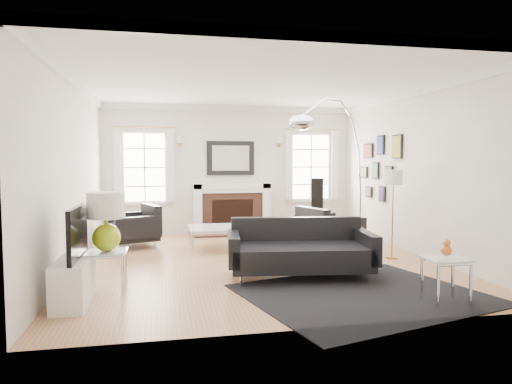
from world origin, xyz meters
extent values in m
plane|color=#A16743|center=(0.00, 0.00, 0.00)|extent=(6.00, 6.00, 0.00)
cube|color=beige|center=(0.00, 3.00, 1.40)|extent=(5.50, 0.04, 2.80)
cube|color=beige|center=(0.00, -3.00, 1.40)|extent=(5.50, 0.04, 2.80)
cube|color=beige|center=(-2.75, 0.00, 1.40)|extent=(0.04, 6.00, 2.80)
cube|color=beige|center=(2.75, 0.00, 1.40)|extent=(0.04, 6.00, 2.80)
cube|color=white|center=(0.00, 0.00, 2.80)|extent=(5.50, 6.00, 0.02)
cube|color=white|center=(0.00, 0.00, 2.74)|extent=(5.50, 6.00, 0.12)
cube|color=white|center=(-0.75, 2.80, 0.55)|extent=(0.18, 0.38, 1.10)
cube|color=white|center=(0.75, 2.80, 0.55)|extent=(0.18, 0.38, 1.10)
cube|color=white|center=(0.00, 2.80, 1.05)|extent=(1.70, 0.38, 0.12)
cube|color=white|center=(0.00, 2.80, 0.95)|extent=(1.50, 0.34, 0.10)
cube|color=brown|center=(0.00, 2.82, 0.45)|extent=(1.30, 0.30, 0.90)
cube|color=black|center=(0.00, 2.72, 0.38)|extent=(0.90, 0.10, 0.76)
cube|color=brown|center=(0.00, 2.55, 0.02)|extent=(1.70, 0.50, 0.04)
cube|color=black|center=(0.00, 2.96, 1.65)|extent=(1.05, 0.06, 0.75)
cube|color=white|center=(0.00, 2.92, 1.65)|extent=(0.82, 0.02, 0.55)
cube|color=white|center=(-1.85, 2.97, 1.45)|extent=(1.00, 0.05, 1.60)
cube|color=white|center=(-1.85, 2.94, 1.45)|extent=(0.84, 0.02, 1.44)
cube|color=white|center=(-2.40, 2.87, 1.50)|extent=(0.14, 0.05, 1.55)
cube|color=white|center=(-1.30, 2.87, 1.50)|extent=(0.14, 0.05, 1.55)
cube|color=white|center=(1.85, 2.97, 1.45)|extent=(1.00, 0.05, 1.60)
cube|color=white|center=(1.85, 2.94, 1.45)|extent=(0.84, 0.02, 1.44)
cube|color=white|center=(1.30, 2.87, 1.50)|extent=(0.14, 0.05, 1.55)
cube|color=white|center=(2.40, 2.87, 1.50)|extent=(0.14, 0.05, 1.55)
cube|color=black|center=(2.72, 0.60, 1.85)|extent=(0.03, 0.34, 0.44)
cube|color=#B09E2E|center=(2.70, 0.60, 1.85)|extent=(0.01, 0.29, 0.39)
cube|color=black|center=(2.72, 1.25, 1.90)|extent=(0.03, 0.28, 0.38)
cube|color=navy|center=(2.70, 1.25, 1.90)|extent=(0.01, 0.23, 0.33)
cube|color=black|center=(2.72, 1.80, 1.80)|extent=(0.03, 0.40, 0.30)
cube|color=#A84C33|center=(2.70, 1.80, 1.80)|extent=(0.01, 0.35, 0.25)
cube|color=black|center=(2.72, 0.90, 1.35)|extent=(0.03, 0.30, 0.30)
cube|color=brown|center=(2.70, 0.90, 1.35)|extent=(0.01, 0.25, 0.25)
cube|color=black|center=(2.72, 1.45, 1.40)|extent=(0.03, 0.26, 0.34)
cube|color=#558E70|center=(2.70, 1.45, 1.40)|extent=(0.01, 0.21, 0.29)
cube|color=black|center=(2.72, 2.00, 1.35)|extent=(0.03, 0.32, 0.24)
cube|color=#A19245|center=(2.70, 2.00, 1.35)|extent=(0.01, 0.27, 0.19)
cube|color=black|center=(2.72, 1.15, 0.95)|extent=(0.03, 0.24, 0.30)
cube|color=#3F2D5B|center=(2.70, 1.15, 0.95)|extent=(0.01, 0.19, 0.25)
cube|color=black|center=(2.72, 1.75, 0.95)|extent=(0.03, 0.28, 0.22)
cube|color=#874E66|center=(2.70, 1.75, 0.95)|extent=(0.01, 0.23, 0.17)
cube|color=white|center=(-2.45, -1.70, 0.25)|extent=(0.35, 1.00, 0.50)
cube|color=black|center=(-2.40, -1.70, 0.80)|extent=(0.05, 1.00, 0.58)
cube|color=black|center=(0.87, -2.07, 0.01)|extent=(3.16, 2.84, 0.01)
cube|color=black|center=(0.38, -1.12, 0.29)|extent=(1.97, 1.11, 0.31)
cube|color=black|center=(0.42, -0.73, 0.52)|extent=(1.88, 0.37, 0.52)
cube|color=black|center=(-0.54, -1.01, 0.42)|extent=(0.25, 0.90, 0.40)
cube|color=black|center=(1.29, -1.24, 0.42)|extent=(0.25, 0.90, 0.40)
cube|color=black|center=(-2.04, 1.60, 0.29)|extent=(1.05, 1.05, 0.31)
cube|color=black|center=(-1.69, 1.72, 0.51)|extent=(0.41, 0.82, 0.51)
cube|color=black|center=(-2.18, 1.98, 0.41)|extent=(0.82, 0.39, 0.39)
cube|color=black|center=(-1.90, 1.21, 0.41)|extent=(0.82, 0.39, 0.39)
cube|color=black|center=(1.41, 0.51, 0.29)|extent=(1.06, 1.06, 0.32)
cube|color=black|center=(1.05, 0.40, 0.53)|extent=(0.39, 0.85, 0.53)
cube|color=black|center=(1.53, 0.11, 0.42)|extent=(0.84, 0.37, 0.40)
cube|color=black|center=(1.28, 0.91, 0.42)|extent=(0.84, 0.37, 0.40)
cube|color=silver|center=(-0.56, 1.02, 0.40)|extent=(0.93, 0.93, 0.02)
cylinder|color=silver|center=(-0.99, 0.59, 0.21)|extent=(0.04, 0.04, 0.41)
cylinder|color=silver|center=(-0.14, 0.59, 0.21)|extent=(0.04, 0.04, 0.41)
cylinder|color=silver|center=(-0.99, 1.44, 0.21)|extent=(0.04, 0.04, 0.41)
cylinder|color=silver|center=(-0.14, 1.44, 0.21)|extent=(0.04, 0.04, 0.41)
cube|color=silver|center=(-2.13, -1.40, 0.51)|extent=(0.47, 0.47, 0.02)
cylinder|color=silver|center=(-2.32, -1.59, 0.26)|extent=(0.04, 0.04, 0.52)
cylinder|color=silver|center=(-1.93, -1.59, 0.26)|extent=(0.04, 0.04, 0.52)
cylinder|color=silver|center=(-2.32, -1.20, 0.26)|extent=(0.04, 0.04, 0.52)
cylinder|color=silver|center=(-1.93, -1.20, 0.26)|extent=(0.04, 0.04, 0.52)
cube|color=silver|center=(1.63, -2.56, 0.51)|extent=(0.47, 0.40, 0.02)
cylinder|color=silver|center=(1.43, -2.72, 0.26)|extent=(0.04, 0.04, 0.52)
cylinder|color=silver|center=(1.82, -2.72, 0.26)|extent=(0.04, 0.04, 0.52)
cylinder|color=silver|center=(1.43, -2.40, 0.26)|extent=(0.04, 0.04, 0.52)
cylinder|color=silver|center=(1.82, -2.40, 0.26)|extent=(0.04, 0.04, 0.52)
sphere|color=#ADC819|center=(-2.13, -1.40, 0.68)|extent=(0.33, 0.33, 0.33)
cylinder|color=#ADC819|center=(-2.13, -1.40, 0.85)|extent=(0.04, 0.04, 0.13)
cylinder|color=white|center=(-2.13, -1.40, 1.07)|extent=(0.44, 0.44, 0.31)
sphere|color=#C05718|center=(1.63, -2.56, 0.60)|extent=(0.12, 0.12, 0.12)
sphere|color=#C05718|center=(1.63, -2.56, 0.69)|extent=(0.09, 0.09, 0.09)
cube|color=silver|center=(2.20, 0.99, 0.11)|extent=(0.29, 0.46, 0.23)
ellipsoid|color=silver|center=(0.60, -0.38, 2.17)|extent=(0.39, 0.39, 0.23)
cylinder|color=#B38A3E|center=(2.20, -0.25, 0.01)|extent=(0.18, 0.18, 0.03)
cylinder|color=#B38A3E|center=(2.20, -0.25, 0.64)|extent=(0.02, 0.02, 1.28)
cylinder|color=white|center=(2.20, -0.25, 1.33)|extent=(0.29, 0.29, 0.24)
cube|color=black|center=(1.80, 2.31, 0.61)|extent=(0.32, 0.32, 1.22)
camera|label=1|loc=(-1.44, -7.05, 1.61)|focal=32.00mm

